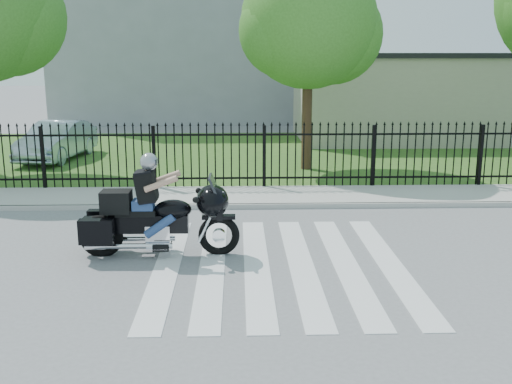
{
  "coord_description": "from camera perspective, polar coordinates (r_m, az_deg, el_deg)",
  "views": [
    {
      "loc": [
        -0.73,
        -10.14,
        3.72
      ],
      "look_at": [
        -0.37,
        1.51,
        1.0
      ],
      "focal_mm": 42.0,
      "sensor_mm": 36.0,
      "label": 1
    }
  ],
  "objects": [
    {
      "name": "grass_strip",
      "position": [
        22.46,
        0.09,
        3.64
      ],
      "size": [
        40.0,
        12.0,
        0.02
      ],
      "primitive_type": "cube",
      "color": "#29561D",
      "rests_on": "ground"
    },
    {
      "name": "ground",
      "position": [
        10.83,
        2.2,
        -6.97
      ],
      "size": [
        120.0,
        120.0,
        0.0
      ],
      "primitive_type": "plane",
      "color": "slate",
      "rests_on": "ground"
    },
    {
      "name": "building_low",
      "position": [
        27.33,
        14.81,
        8.59
      ],
      "size": [
        10.0,
        6.0,
        3.5
      ],
      "primitive_type": "cube",
      "color": "#B5AC96",
      "rests_on": "ground"
    },
    {
      "name": "curb",
      "position": [
        14.63,
        1.13,
        -1.35
      ],
      "size": [
        40.0,
        0.12,
        0.12
      ],
      "primitive_type": "cube",
      "color": "#ADAAA3",
      "rests_on": "ground"
    },
    {
      "name": "motorcycle_rider",
      "position": [
        11.27,
        -9.66,
        -2.0
      ],
      "size": [
        3.01,
        0.89,
        1.99
      ],
      "rotation": [
        0.0,
        0.0,
        -0.01
      ],
      "color": "black",
      "rests_on": "ground"
    },
    {
      "name": "building_tall",
      "position": [
        36.28,
        -5.62,
        16.7
      ],
      "size": [
        15.0,
        10.0,
        12.0
      ],
      "primitive_type": "cube",
      "color": "#95989D",
      "rests_on": "ground"
    },
    {
      "name": "tree_mid",
      "position": [
        19.29,
        5.04,
        15.91
      ],
      "size": [
        4.2,
        4.2,
        6.78
      ],
      "color": "#382316",
      "rests_on": "ground"
    },
    {
      "name": "building_low_roof",
      "position": [
        27.26,
        15.04,
        12.46
      ],
      "size": [
        10.2,
        6.2,
        0.2
      ],
      "primitive_type": "cube",
      "color": "black",
      "rests_on": "building_low"
    },
    {
      "name": "sidewalk",
      "position": [
        15.6,
        0.94,
        -0.43
      ],
      "size": [
        40.0,
        2.0,
        0.12
      ],
      "primitive_type": "cube",
      "color": "#ADAAA3",
      "rests_on": "ground"
    },
    {
      "name": "crosswalk",
      "position": [
        10.83,
        2.2,
        -6.94
      ],
      "size": [
        5.0,
        5.5,
        0.01
      ],
      "primitive_type": null,
      "color": "silver",
      "rests_on": "ground"
    },
    {
      "name": "iron_fence",
      "position": [
        16.4,
        0.79,
        3.25
      ],
      "size": [
        26.0,
        0.04,
        1.8
      ],
      "color": "black",
      "rests_on": "ground"
    },
    {
      "name": "parked_car",
      "position": [
        22.31,
        -18.42,
        4.67
      ],
      "size": [
        2.0,
        4.24,
        1.34
      ],
      "primitive_type": "imported",
      "rotation": [
        0.0,
        0.0,
        -0.15
      ],
      "color": "#A4BACE",
      "rests_on": "grass_strip"
    }
  ]
}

